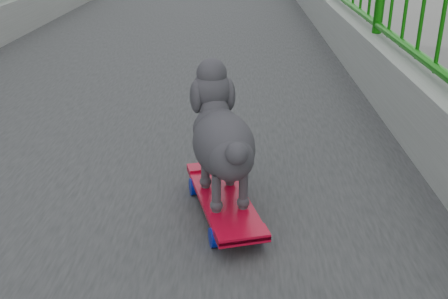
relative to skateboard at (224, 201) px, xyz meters
The scene contains 4 objects.
railing 0.66m from the skateboard, 145.98° to the right, with size 3.00×24.00×1.42m.
skateboard is the anchor object (origin of this frame).
poodle 0.23m from the skateboard, 105.18° to the left, with size 0.26×0.45×0.39m.
car_5 19.38m from the skateboard, 110.90° to the left, with size 1.58×4.53×1.49m, color silver.
Camera 1 is at (0.58, -1.16, 7.90)m, focal length 42.00 mm.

